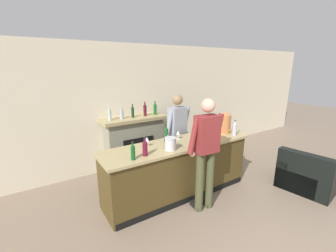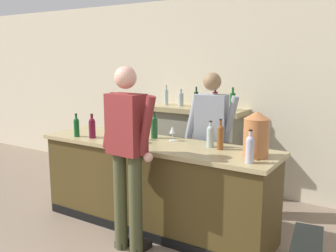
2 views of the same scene
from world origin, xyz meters
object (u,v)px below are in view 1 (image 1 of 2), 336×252
at_px(person_customer, 206,151).
at_px(wine_bottle_port_short, 200,129).
at_px(armchair_black, 307,176).
at_px(wine_bottle_chardonnay_pale, 166,134).
at_px(potted_plant_corner, 233,141).
at_px(wine_bottle_merlot_tall, 235,129).
at_px(fireplace_stone, 134,143).
at_px(wine_glass_near_bucket, 168,137).
at_px(person_bartender, 177,132).
at_px(wine_glass_by_dispenser, 147,140).
at_px(wine_bottle_burgundy_dark, 207,128).
at_px(copper_dispenser, 225,122).
at_px(ice_bucket_steel, 170,144).
at_px(wine_bottle_cabernet_heavy, 145,148).
at_px(wine_bottle_rose_blush, 133,152).
at_px(wine_glass_front_right, 178,133).

xyz_separation_m(person_customer, wine_bottle_port_short, (0.51, 0.74, 0.09)).
relative_size(armchair_black, wine_bottle_chardonnay_pale, 3.27).
xyz_separation_m(wine_bottle_chardonnay_pale, wine_bottle_port_short, (0.74, -0.05, -0.01)).
bearing_deg(potted_plant_corner, wine_bottle_merlot_tall, -139.92).
relative_size(fireplace_stone, wine_glass_near_bucket, 8.62).
bearing_deg(person_bartender, wine_bottle_merlot_tall, -46.47).
distance_m(armchair_black, wine_glass_by_dispenser, 3.11).
xyz_separation_m(wine_bottle_burgundy_dark, wine_glass_near_bucket, (-0.93, -0.06, -0.01)).
bearing_deg(wine_bottle_merlot_tall, wine_bottle_chardonnay_pale, 162.66).
xyz_separation_m(potted_plant_corner, copper_dispenser, (-1.35, -0.88, 0.92)).
height_order(ice_bucket_steel, wine_bottle_merlot_tall, wine_bottle_merlot_tall).
bearing_deg(wine_glass_near_bucket, wine_bottle_cabernet_heavy, -157.09).
distance_m(fireplace_stone, wine_bottle_rose_blush, 1.86).
height_order(wine_bottle_chardonnay_pale, wine_bottle_burgundy_dark, wine_bottle_burgundy_dark).
bearing_deg(person_customer, wine_bottle_merlot_tall, 19.62).
bearing_deg(wine_bottle_burgundy_dark, wine_bottle_port_short, 163.09).
height_order(person_bartender, copper_dispenser, person_bartender).
height_order(person_customer, wine_bottle_rose_blush, person_customer).
relative_size(potted_plant_corner, wine_bottle_rose_blush, 2.43).
xyz_separation_m(armchair_black, ice_bucket_steel, (-2.42, 1.02, 0.82)).
relative_size(fireplace_stone, ice_bucket_steel, 7.37).
height_order(wine_bottle_merlot_tall, wine_glass_front_right, wine_bottle_merlot_tall).
bearing_deg(person_customer, wine_bottle_burgundy_dark, 47.32).
bearing_deg(potted_plant_corner, wine_bottle_burgundy_dark, -155.52).
distance_m(ice_bucket_steel, wine_bottle_port_short, 0.96).
relative_size(copper_dispenser, wine_glass_by_dispenser, 2.62).
xyz_separation_m(fireplace_stone, wine_bottle_rose_blush, (-0.75, -1.63, 0.49)).
height_order(person_customer, ice_bucket_steel, person_customer).
bearing_deg(copper_dispenser, wine_glass_front_right, 170.96).
xyz_separation_m(wine_bottle_chardonnay_pale, wine_glass_front_right, (0.25, -0.01, -0.02)).
xyz_separation_m(wine_bottle_rose_blush, wine_bottle_merlot_tall, (2.13, 0.01, 0.01)).
distance_m(fireplace_stone, wine_bottle_burgundy_dark, 1.69).
relative_size(person_customer, ice_bucket_steel, 8.89).
height_order(copper_dispenser, wine_bottle_rose_blush, copper_dispenser).
distance_m(wine_bottle_cabernet_heavy, wine_glass_by_dispenser, 0.39).
bearing_deg(ice_bucket_steel, armchair_black, -22.75).
relative_size(fireplace_stone, copper_dispenser, 3.49).
xyz_separation_m(fireplace_stone, ice_bucket_steel, (-0.09, -1.60, 0.47)).
bearing_deg(wine_glass_near_bucket, wine_bottle_chardonnay_pale, 68.05).
relative_size(fireplace_stone, wine_bottle_burgundy_dark, 4.82).
relative_size(wine_bottle_burgundy_dark, wine_glass_front_right, 1.87).
bearing_deg(wine_bottle_merlot_tall, potted_plant_corner, 40.08).
height_order(person_bartender, wine_bottle_merlot_tall, person_bartender).
distance_m(fireplace_stone, wine_bottle_merlot_tall, 2.19).
distance_m(wine_glass_by_dispenser, wine_glass_near_bucket, 0.36).
bearing_deg(person_bartender, ice_bucket_steel, -131.19).
height_order(potted_plant_corner, wine_bottle_chardonnay_pale, wine_bottle_chardonnay_pale).
xyz_separation_m(armchair_black, wine_bottle_cabernet_heavy, (-2.87, 1.02, 0.85)).
bearing_deg(copper_dispenser, wine_bottle_chardonnay_pale, 172.27).
bearing_deg(wine_bottle_cabernet_heavy, fireplace_stone, 71.35).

